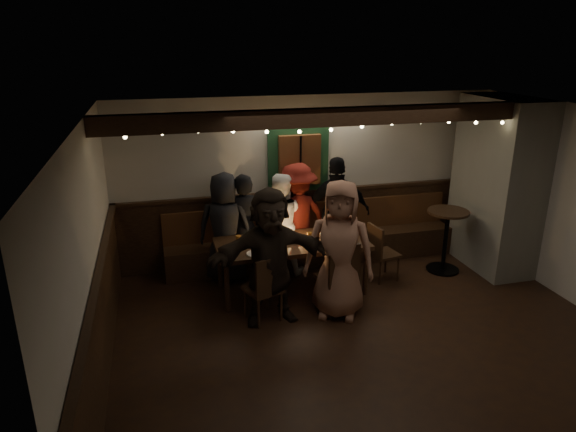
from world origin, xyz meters
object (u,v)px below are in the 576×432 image
object	(u,v)px
chair_end	(380,249)
person_d	(297,217)
person_g	(339,250)
person_e	(337,213)
person_f	(270,256)
dining_table	(291,246)
chair_near_left	(266,285)
high_top	(446,233)
chair_near_right	(340,274)
person_a	(225,227)
person_b	(243,226)
person_c	(280,224)

from	to	relation	value
chair_end	person_d	size ratio (longest dim) A/B	0.52
person_d	person_g	size ratio (longest dim) A/B	0.92
person_e	person_f	distance (m)	1.93
dining_table	chair_near_left	xyz separation A→B (m)	(-0.52, -0.75, -0.17)
dining_table	person_f	world-z (taller)	person_f
dining_table	high_top	size ratio (longest dim) A/B	2.15
chair_near_left	chair_end	size ratio (longest dim) A/B	1.06
dining_table	chair_near_right	xyz separation A→B (m)	(0.44, -0.75, -0.13)
person_a	person_b	distance (m)	0.27
chair_end	person_g	size ratio (longest dim) A/B	0.48
high_top	person_d	distance (m)	2.27
person_b	person_d	world-z (taller)	person_d
person_c	person_d	xyz separation A→B (m)	(0.30, 0.11, 0.05)
person_d	high_top	bearing A→B (deg)	143.46
dining_table	person_a	xyz separation A→B (m)	(-0.83, 0.62, 0.13)
dining_table	person_g	size ratio (longest dim) A/B	1.16
chair_near_left	person_g	world-z (taller)	person_g
chair_near_right	chair_end	distance (m)	1.18
dining_table	person_c	world-z (taller)	person_c
person_g	chair_near_left	bearing A→B (deg)	-157.61
person_b	person_e	distance (m)	1.46
high_top	person_f	bearing A→B (deg)	-165.27
chair_near_right	person_d	xyz separation A→B (m)	(-0.15, 1.51, 0.28)
high_top	person_g	size ratio (longest dim) A/B	0.54
chair_near_right	person_a	bearing A→B (deg)	132.76
chair_end	person_c	xyz separation A→B (m)	(-1.34, 0.63, 0.29)
person_c	high_top	bearing A→B (deg)	-178.23
dining_table	person_e	xyz separation A→B (m)	(0.90, 0.68, 0.19)
person_a	person_g	xyz separation A→B (m)	(1.24, -1.40, 0.09)
chair_near_left	chair_end	xyz separation A→B (m)	(1.85, 0.77, -0.03)
chair_end	dining_table	bearing A→B (deg)	-179.22
person_g	person_f	bearing A→B (deg)	-161.13
person_b	person_f	bearing A→B (deg)	100.24
chair_near_left	person_f	bearing A→B (deg)	37.49
high_top	person_b	distance (m)	3.05
chair_near_right	person_f	size ratio (longest dim) A/B	0.56
chair_near_right	person_f	world-z (taller)	person_f
person_d	person_e	bearing A→B (deg)	153.83
high_top	person_f	xyz separation A→B (m)	(-2.88, -0.76, 0.26)
person_g	chair_end	bearing A→B (deg)	64.68
chair_near_left	person_f	size ratio (longest dim) A/B	0.52
chair_near_left	chair_near_right	distance (m)	0.96
chair_end	person_f	xyz separation A→B (m)	(-1.79, -0.71, 0.39)
chair_end	person_g	distance (m)	1.29
high_top	person_a	xyz separation A→B (m)	(-3.26, 0.56, 0.20)
person_c	person_f	distance (m)	1.42
chair_near_right	person_e	bearing A→B (deg)	72.14
person_a	person_e	world-z (taller)	person_e
person_c	person_e	bearing A→B (deg)	-162.73
person_g	person_a	bearing A→B (deg)	155.63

